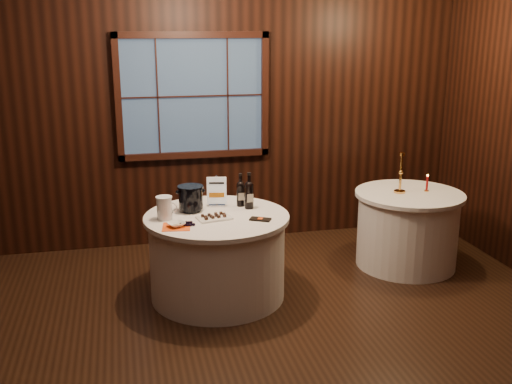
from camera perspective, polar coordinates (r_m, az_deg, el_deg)
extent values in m
plane|color=black|center=(4.68, -1.55, -14.94)|extent=(6.00, 6.00, 0.00)
cube|color=black|center=(6.56, -6.02, 7.81)|extent=(6.00, 0.02, 3.00)
cube|color=#354D6F|center=(6.52, -6.02, 9.08)|extent=(1.50, 0.01, 1.20)
cylinder|color=white|center=(5.41, -3.69, -6.31)|extent=(1.20, 1.20, 0.73)
cylinder|color=white|center=(5.28, -3.76, -2.43)|extent=(1.28, 1.28, 0.04)
cylinder|color=white|center=(6.28, 14.19, -3.61)|extent=(1.00, 1.00, 0.73)
cylinder|color=white|center=(6.17, 14.42, -0.23)|extent=(1.08, 1.08, 0.04)
cube|color=#ADACB3|center=(5.54, -3.74, -1.26)|extent=(0.16, 0.11, 0.02)
cube|color=#ADACB3|center=(5.50, -3.77, 0.18)|extent=(0.02, 0.02, 0.27)
cube|color=white|center=(5.48, -3.75, 0.15)|extent=(0.18, 0.04, 0.25)
cylinder|color=black|center=(5.50, -1.48, -0.34)|extent=(0.07, 0.07, 0.20)
sphere|color=black|center=(5.48, -1.49, 0.65)|extent=(0.07, 0.07, 0.07)
cylinder|color=black|center=(5.46, -1.49, 1.21)|extent=(0.03, 0.03, 0.09)
cylinder|color=black|center=(5.45, -1.49, 1.66)|extent=(0.03, 0.03, 0.02)
cube|color=beige|center=(5.47, -1.40, -0.45)|extent=(0.05, 0.00, 0.07)
cylinder|color=black|center=(5.42, -0.66, -0.48)|extent=(0.08, 0.08, 0.22)
sphere|color=black|center=(5.40, -0.66, 0.62)|extent=(0.08, 0.08, 0.08)
cylinder|color=black|center=(5.38, -0.67, 1.23)|extent=(0.03, 0.03, 0.10)
cylinder|color=black|center=(5.37, -0.67, 1.74)|extent=(0.03, 0.03, 0.02)
cube|color=beige|center=(5.39, -0.57, -0.59)|extent=(0.06, 0.01, 0.08)
cylinder|color=black|center=(5.40, -6.21, -1.68)|extent=(0.17, 0.17, 0.03)
cylinder|color=black|center=(5.37, -6.24, -0.59)|extent=(0.22, 0.22, 0.19)
cylinder|color=black|center=(5.34, -6.27, 0.47)|extent=(0.23, 0.23, 0.02)
cube|color=white|center=(5.17, -4.00, -2.48)|extent=(0.32, 0.24, 0.02)
cube|color=black|center=(5.13, 0.41, -2.61)|extent=(0.20, 0.16, 0.01)
cylinder|color=#392615|center=(5.02, -7.18, -3.01)|extent=(0.06, 0.02, 0.03)
cylinder|color=white|center=(5.19, -8.72, -1.56)|extent=(0.13, 0.13, 0.19)
cylinder|color=white|center=(5.16, -8.77, -0.50)|extent=(0.14, 0.14, 0.01)
torus|color=white|center=(5.19, -7.99, -1.42)|extent=(0.10, 0.04, 0.10)
cube|color=#F35114|center=(5.00, -7.59, -3.30)|extent=(0.26, 0.26, 0.00)
imported|color=white|center=(4.99, -7.60, -3.08)|extent=(0.19, 0.19, 0.03)
cylinder|color=gold|center=(6.13, 13.52, 0.04)|extent=(0.12, 0.12, 0.02)
cylinder|color=gold|center=(6.09, 13.63, 1.75)|extent=(0.03, 0.03, 0.36)
cylinder|color=gold|center=(6.05, 13.75, 3.54)|extent=(0.06, 0.06, 0.03)
cylinder|color=gold|center=(6.25, 15.93, 0.11)|extent=(0.05, 0.05, 0.01)
cylinder|color=#A20C0D|center=(6.23, 15.98, 0.79)|extent=(0.02, 0.02, 0.14)
sphere|color=#FFB23F|center=(6.21, 16.04, 1.53)|extent=(0.02, 0.02, 0.02)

